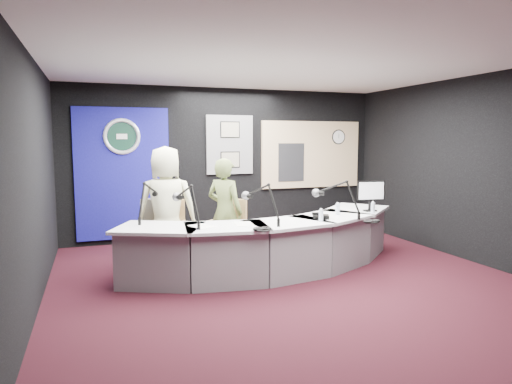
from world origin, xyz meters
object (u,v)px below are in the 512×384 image
object	(u,v)px
armchair_left	(167,235)
person_man	(167,207)
person_woman	(225,212)
broadcast_desk	(272,245)
armchair_right	(225,235)

from	to	relation	value
armchair_left	person_man	distance (m)	0.42
person_woman	person_man	bearing A→B (deg)	36.77
broadcast_desk	person_man	xyz separation A→B (m)	(-1.36, 0.72, 0.50)
broadcast_desk	person_woman	distance (m)	0.87
broadcast_desk	person_man	size ratio (longest dim) A/B	2.56
armchair_right	person_man	distance (m)	0.95
armchair_right	person_man	size ratio (longest dim) A/B	0.50
armchair_left	person_woman	xyz separation A→B (m)	(0.82, -0.18, 0.33)
broadcast_desk	person_man	distance (m)	1.62
broadcast_desk	armchair_right	xyz separation A→B (m)	(-0.53, 0.55, 0.06)
armchair_right	person_woman	bearing A→B (deg)	0.00
broadcast_desk	armchair_right	world-z (taller)	armchair_right
armchair_right	person_woman	xyz separation A→B (m)	(0.00, 0.00, 0.35)
armchair_left	person_woman	bearing A→B (deg)	3.84
armchair_right	person_man	xyz separation A→B (m)	(-0.82, 0.18, 0.44)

